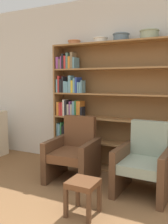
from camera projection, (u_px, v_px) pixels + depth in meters
name	position (u px, v px, depth m)	size (l,w,h in m)	color
wall_back	(138.00, 84.00, 3.87)	(12.00, 0.06, 2.75)	silver
bookshelf	(108.00, 108.00, 3.96)	(2.33, 0.30, 2.01)	olive
bowl_cream	(74.00, 42.00, 4.09)	(0.22, 0.22, 0.07)	#C67547
bowl_brass	(101.00, 40.00, 3.88)	(0.23, 0.23, 0.08)	silver
bowl_copper	(121.00, 37.00, 3.72)	(0.25, 0.25, 0.11)	slate
bowl_terracotta	(149.00, 34.00, 3.54)	(0.28, 0.28, 0.12)	gray
armchair_leather	(74.00, 153.00, 3.60)	(0.69, 0.73, 0.89)	brown
armchair_cushioned	(144.00, 163.00, 3.14)	(0.66, 0.70, 0.89)	brown
footstool	(83.00, 188.00, 2.62)	(0.30, 0.30, 0.37)	brown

